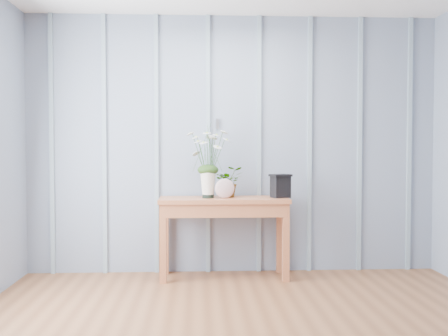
{
  "coord_description": "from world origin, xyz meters",
  "views": [
    {
      "loc": [
        -0.35,
        -2.87,
        1.21
      ],
      "look_at": [
        -0.11,
        1.94,
        1.03
      ],
      "focal_mm": 42.0,
      "sensor_mm": 36.0,
      "label": 1
    }
  ],
  "objects": [
    {
      "name": "carved_box",
      "position": [
        0.42,
        1.98,
        0.86
      ],
      "size": [
        0.22,
        0.2,
        0.22
      ],
      "color": "black",
      "rests_on": "sideboard"
    },
    {
      "name": "daisy_vase",
      "position": [
        -0.25,
        1.98,
        1.17
      ],
      "size": [
        0.48,
        0.36,
        0.67
      ],
      "color": "black",
      "rests_on": "sideboard"
    },
    {
      "name": "felt_disc_vessel",
      "position": [
        -0.1,
        1.94,
        0.84
      ],
      "size": [
        0.19,
        0.07,
        0.18
      ],
      "primitive_type": "ellipsoid",
      "rotation": [
        0.0,
        0.0,
        0.12
      ],
      "color": "#96596A",
      "rests_on": "sideboard"
    },
    {
      "name": "room_shell",
      "position": [
        -0.0,
        0.92,
        1.99
      ],
      "size": [
        4.0,
        4.5,
        2.5
      ],
      "color": "#8592A9",
      "rests_on": "ground"
    },
    {
      "name": "spider_plant",
      "position": [
        -0.06,
        2.07,
        0.89
      ],
      "size": [
        0.29,
        0.26,
        0.29
      ],
      "primitive_type": "imported",
      "rotation": [
        0.0,
        0.0,
        0.14
      ],
      "color": "#1E3D14",
      "rests_on": "sideboard"
    },
    {
      "name": "sideboard",
      "position": [
        -0.11,
        1.99,
        0.64
      ],
      "size": [
        1.2,
        0.45,
        0.75
      ],
      "color": "#AA5C36",
      "rests_on": "ground"
    }
  ]
}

